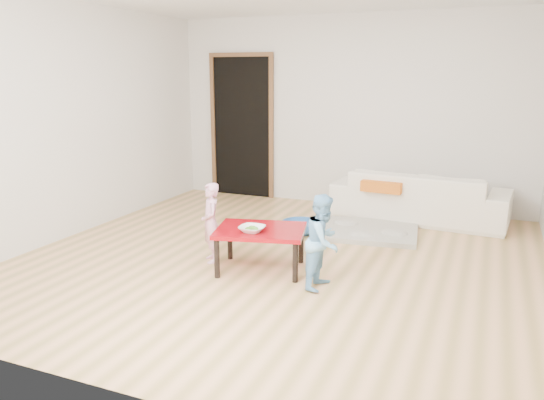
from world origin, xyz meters
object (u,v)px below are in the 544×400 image
Objects in this scene: child_pink at (211,223)px; child_blue at (323,241)px; sofa at (419,196)px; bowl at (252,229)px; basin at (301,227)px; red_table at (261,249)px.

child_blue is at bearing 41.34° from child_pink.
bowl is (-1.16, -2.54, 0.12)m from sofa.
bowl reaches higher than basin.
child_blue is at bearing -2.56° from bowl.
bowl is (-0.03, -0.13, 0.23)m from red_table.
sofa reaches higher than basin.
child_blue reaches higher than child_pink.
sofa is 2.57× the size of child_blue.
child_pink is 1.36m from basin.
child_blue is at bearing 84.41° from sofa.
basin is at bearing 118.65° from child_pink.
red_table is at bearing 69.56° from sofa.
sofa is at bearing 44.25° from basin.
basin is (-0.05, 1.26, -0.13)m from red_table.
child_pink is at bearing 86.05° from child_blue.
sofa is at bearing 64.85° from red_table.
red_table is 0.71m from child_blue.
red_table is 1.82× the size of basin.
bowl is at bearing -89.04° from basin.
child_pink is (-1.68, -2.38, 0.08)m from sofa.
bowl is at bearing 70.27° from sofa.
child_pink is at bearing 59.52° from sofa.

